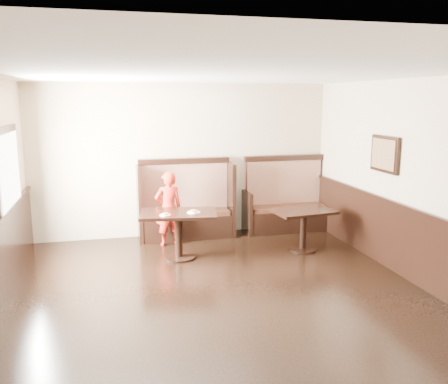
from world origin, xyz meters
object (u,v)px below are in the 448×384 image
object	(u,v)px
booth_neighbor	(285,206)
child	(169,209)
table_neighbor	(303,220)
booth_main	(186,209)
table_main	(178,223)

from	to	relation	value
booth_neighbor	child	size ratio (longest dim) A/B	1.27
booth_neighbor	table_neighbor	xyz separation A→B (m)	(-0.16, -1.27, 0.04)
booth_neighbor	table_neighbor	bearing A→B (deg)	-97.33
booth_main	table_neighbor	bearing A→B (deg)	-35.36
table_main	child	distance (m)	0.75
table_main	table_neighbor	distance (m)	2.10
table_neighbor	child	distance (m)	2.31
table_main	table_neighbor	xyz separation A→B (m)	(2.10, -0.08, -0.06)
booth_main	booth_neighbor	xyz separation A→B (m)	(1.95, -0.00, -0.05)
booth_main	table_main	size ratio (longest dim) A/B	1.36
table_neighbor	table_main	bearing A→B (deg)	170.56
child	booth_main	bearing A→B (deg)	-136.39
table_main	booth_main	bearing A→B (deg)	84.07
table_neighbor	child	world-z (taller)	child
table_main	child	size ratio (longest dim) A/B	0.99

